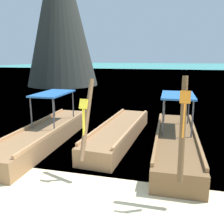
{
  "coord_description": "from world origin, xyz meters",
  "views": [
    {
      "loc": [
        1.94,
        -3.24,
        3.06
      ],
      "look_at": [
        0.0,
        4.32,
        1.28
      ],
      "focal_mm": 38.86,
      "sensor_mm": 36.0,
      "label": 1
    }
  ],
  "objects": [
    {
      "name": "longtail_boat_orange_ribbon",
      "position": [
        2.1,
        4.56,
        0.35
      ],
      "size": [
        1.38,
        5.99,
        2.7
      ],
      "color": "brown",
      "rests_on": "ground"
    },
    {
      "name": "sea_water",
      "position": [
        0.0,
        62.32,
        0.0
      ],
      "size": [
        120.0,
        120.0,
        0.0
      ],
      "primitive_type": "plane",
      "color": "#2DB29E",
      "rests_on": "ground"
    },
    {
      "name": "karst_rock",
      "position": [
        -10.26,
        21.67,
        7.53
      ],
      "size": [
        7.97,
        7.57,
        16.0
      ],
      "color": "#2D302B",
      "rests_on": "ground"
    },
    {
      "name": "longtail_boat_yellow_ribbon",
      "position": [
        0.04,
        5.21,
        0.3
      ],
      "size": [
        1.52,
        6.05,
        2.53
      ],
      "color": "olive",
      "rests_on": "ground"
    },
    {
      "name": "longtail_boat_red_ribbon",
      "position": [
        -2.45,
        4.23,
        0.35
      ],
      "size": [
        1.34,
        6.63,
        2.83
      ],
      "color": "olive",
      "rests_on": "ground"
    }
  ]
}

